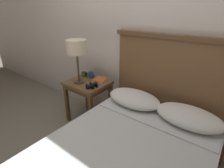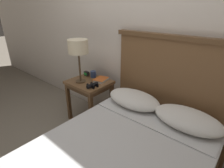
{
  "view_description": "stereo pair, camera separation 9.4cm",
  "coord_description": "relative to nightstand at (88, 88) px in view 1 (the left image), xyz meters",
  "views": [
    {
      "loc": [
        1.03,
        -0.9,
        1.47
      ],
      "look_at": [
        -0.05,
        0.51,
        0.69
      ],
      "focal_mm": 28.0,
      "sensor_mm": 36.0,
      "label": 1
    },
    {
      "loc": [
        1.1,
        -0.84,
        1.47
      ],
      "look_at": [
        -0.05,
        0.51,
        0.69
      ],
      "focal_mm": 28.0,
      "sensor_mm": 36.0,
      "label": 2
    }
  ],
  "objects": [
    {
      "name": "wall_back",
      "position": [
        0.49,
        0.33,
        0.8
      ],
      "size": [
        8.0,
        0.06,
        2.6
      ],
      "color": "silver",
      "rests_on": "ground_plane"
    },
    {
      "name": "book_on_nightstand",
      "position": [
        0.11,
        0.1,
        0.11
      ],
      "size": [
        0.18,
        0.22,
        0.04
      ],
      "color": "silver",
      "rests_on": "nightstand"
    },
    {
      "name": "binoculars_pair",
      "position": [
        0.17,
        -0.1,
        0.11
      ],
      "size": [
        0.14,
        0.16,
        0.05
      ],
      "color": "black",
      "rests_on": "nightstand"
    },
    {
      "name": "ground_plane",
      "position": [
        0.49,
        -0.56,
        -0.5
      ],
      "size": [
        20.0,
        20.0,
        0.0
      ],
      "primitive_type": "plane",
      "color": "gray",
      "rests_on": "ground"
    },
    {
      "name": "bed",
      "position": [
        0.97,
        -0.6,
        -0.21
      ],
      "size": [
        1.33,
        1.97,
        1.23
      ],
      "color": "#4E3520",
      "rests_on": "ground_plane"
    },
    {
      "name": "table_lamp",
      "position": [
        -0.07,
        -0.08,
        0.53
      ],
      "size": [
        0.24,
        0.24,
        0.54
      ],
      "color": "#4C3823",
      "rests_on": "nightstand"
    },
    {
      "name": "coffee_mug",
      "position": [
        -0.06,
        0.14,
        0.13
      ],
      "size": [
        0.1,
        0.08,
        0.08
      ],
      "color": "#334C84",
      "rests_on": "nightstand"
    },
    {
      "name": "alarm_clock",
      "position": [
        -0.18,
        0.12,
        0.12
      ],
      "size": [
        0.07,
        0.05,
        0.06
      ],
      "color": "black",
      "rests_on": "nightstand"
    },
    {
      "name": "nightstand",
      "position": [
        0.0,
        0.0,
        0.0
      ],
      "size": [
        0.52,
        0.45,
        0.59
      ],
      "color": "brown",
      "rests_on": "ground_plane"
    }
  ]
}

